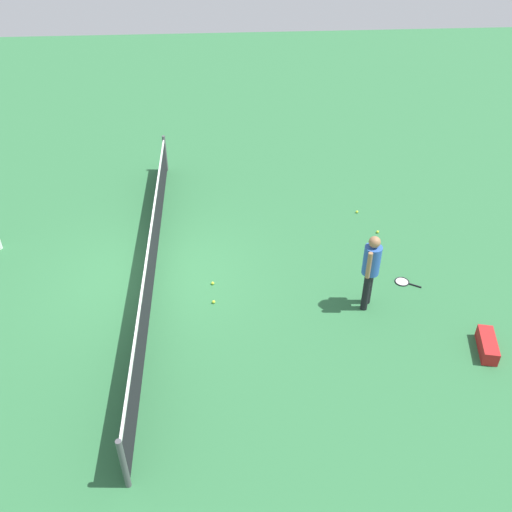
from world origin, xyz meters
TOP-DOWN VIEW (x-y plane):
  - ground_plane at (0.00, 0.00)m, footprint 40.00×40.00m
  - court_net at (0.00, 0.00)m, footprint 10.09×0.09m
  - player_near_side at (-1.30, -4.41)m, footprint 0.50×0.46m
  - tennis_racket_near_player at (-0.63, -5.41)m, footprint 0.46×0.58m
  - tennis_ball_near_player at (2.26, -5.03)m, footprint 0.07×0.07m
  - tennis_ball_by_net at (1.30, -5.33)m, footprint 0.07×0.07m
  - tennis_ball_midcourt at (-1.01, -1.30)m, footprint 0.07×0.07m
  - tennis_ball_baseline at (-0.39, -1.29)m, footprint 0.07×0.07m
  - equipment_bag at (-2.69, -6.38)m, footprint 0.84×0.46m

SIDE VIEW (x-z plane):
  - ground_plane at x=0.00m, z-range 0.00..0.00m
  - tennis_racket_near_player at x=-0.63m, z-range 0.00..0.03m
  - tennis_ball_near_player at x=2.26m, z-range 0.00..0.07m
  - tennis_ball_by_net at x=1.30m, z-range 0.00..0.07m
  - tennis_ball_midcourt at x=-1.01m, z-range 0.00..0.07m
  - tennis_ball_baseline at x=-0.39m, z-range 0.00..0.07m
  - equipment_bag at x=-2.69m, z-range 0.00..0.28m
  - court_net at x=0.00m, z-range -0.03..1.04m
  - player_near_side at x=-1.30m, z-range 0.16..1.86m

